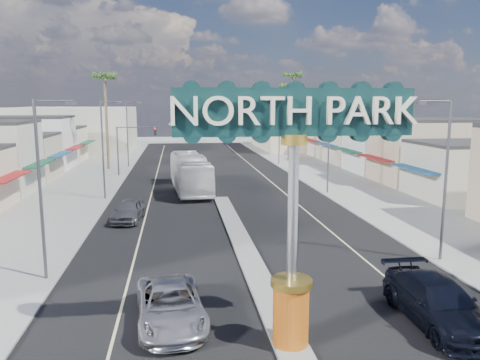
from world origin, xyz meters
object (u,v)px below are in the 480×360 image
object	(u,v)px
streetlight_l_far	(128,130)
traffic_signal_left	(133,141)
streetlight_l_near	(43,181)
palm_right_far	(293,80)
streetlight_l_mid	(104,145)
streetlight_r_mid	(327,142)
palm_left_far	(105,82)
city_bus	(190,173)
streetlight_r_far	(278,129)
suv_left	(170,305)
streetlight_r_near	(443,172)
suv_right	(438,302)
gateway_sign	(293,188)
palm_right_mid	(290,91)
traffic_signal_right	(282,139)
car_parked_left	(129,210)

from	to	relation	value
streetlight_l_far	traffic_signal_left	bearing A→B (deg)	-81.14
streetlight_l_near	palm_right_far	xyz separation A→B (m)	(25.43, 52.00, 7.32)
traffic_signal_left	streetlight_l_mid	world-z (taller)	streetlight_l_mid
streetlight_r_mid	palm_right_far	world-z (taller)	palm_right_far
palm_left_far	city_bus	size ratio (longest dim) A/B	1.00
streetlight_r_far	suv_left	world-z (taller)	streetlight_r_far
streetlight_r_near	suv_right	world-z (taller)	streetlight_r_near
gateway_sign	palm_right_far	world-z (taller)	palm_right_far
streetlight_r_near	palm_right_mid	size ratio (longest dim) A/B	0.74
streetlight_l_mid	streetlight_l_far	distance (m)	22.00
palm_left_far	palm_right_mid	xyz separation A→B (m)	(26.00, 6.00, -0.90)
streetlight_l_near	streetlight_r_mid	world-z (taller)	same
streetlight_r_near	suv_left	bearing A→B (deg)	-159.49
traffic_signal_left	palm_right_mid	bearing A→B (deg)	28.42
traffic_signal_right	streetlight_l_near	xyz separation A→B (m)	(-19.62, -33.99, 0.79)
streetlight_r_mid	suv_left	xyz separation A→B (m)	(-14.78, -25.53, -4.28)
palm_right_far	car_parked_left	distance (m)	47.69
palm_right_mid	suv_right	size ratio (longest dim) A/B	1.96
streetlight_r_mid	palm_right_far	size ratio (longest dim) A/B	0.64
suv_left	city_bus	size ratio (longest dim) A/B	0.43
gateway_sign	city_bus	distance (m)	31.84
traffic_signal_left	palm_left_far	size ratio (longest dim) A/B	0.46
gateway_sign	streetlight_l_far	size ratio (longest dim) A/B	1.02
suv_left	gateway_sign	bearing A→B (deg)	-34.98
streetlight_l_near	palm_right_mid	size ratio (longest dim) A/B	0.74
streetlight_l_mid	palm_right_mid	bearing A→B (deg)	47.97
city_bus	palm_right_far	bearing A→B (deg)	53.85
streetlight_l_far	streetlight_r_far	world-z (taller)	same
streetlight_l_mid	suv_left	bearing A→B (deg)	-76.60
streetlight_r_near	suv_right	bearing A→B (deg)	-120.63
palm_right_mid	streetlight_r_near	bearing A→B (deg)	-93.19
traffic_signal_left	suv_left	size ratio (longest dim) A/B	1.06
streetlight_l_near	suv_left	bearing A→B (deg)	-42.26
streetlight_r_near	traffic_signal_right	bearing A→B (deg)	92.10
palm_right_far	streetlight_l_near	bearing A→B (deg)	-116.06
streetlight_r_near	streetlight_r_mid	world-z (taller)	same
streetlight_r_far	palm_right_mid	size ratio (longest dim) A/B	0.74
streetlight_l_near	streetlight_r_near	distance (m)	20.87
streetlight_r_far	streetlight_r_mid	bearing A→B (deg)	-90.00
streetlight_r_mid	gateway_sign	bearing A→B (deg)	-110.42
streetlight_r_far	suv_right	xyz separation A→B (m)	(-4.11, -48.94, -4.17)
traffic_signal_left	streetlight_l_near	distance (m)	34.03
suv_left	streetlight_l_near	bearing A→B (deg)	132.58
palm_right_far	car_parked_left	size ratio (longest dim) A/B	2.97
traffic_signal_left	streetlight_l_mid	bearing A→B (deg)	-95.10
streetlight_r_far	palm_left_far	distance (m)	24.38
traffic_signal_left	streetlight_r_near	world-z (taller)	streetlight_r_near
palm_right_mid	car_parked_left	world-z (taller)	palm_right_mid
streetlight_l_mid	car_parked_left	distance (m)	9.77
streetlight_r_mid	city_bus	bearing A→B (deg)	165.31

